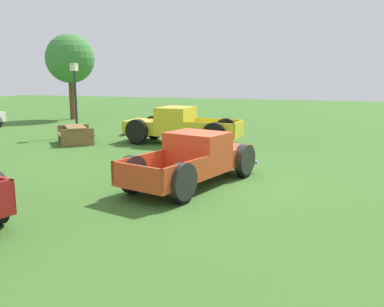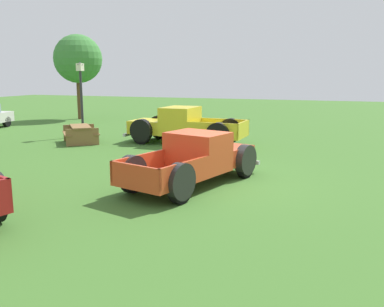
{
  "view_description": "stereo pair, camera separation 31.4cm",
  "coord_description": "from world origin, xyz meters",
  "px_view_note": "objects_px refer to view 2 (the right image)",
  "views": [
    {
      "loc": [
        -11.52,
        -3.03,
        3.1
      ],
      "look_at": [
        -0.52,
        0.58,
        0.9
      ],
      "focal_mm": 39.6,
      "sensor_mm": 36.0,
      "label": 1
    },
    {
      "loc": [
        -11.41,
        -3.33,
        3.1
      ],
      "look_at": [
        -0.52,
        0.58,
        0.9
      ],
      "focal_mm": 39.6,
      "sensor_mm": 36.0,
      "label": 2
    }
  ],
  "objects_px": {
    "pickup_truck_behind_right": "(179,126)",
    "oak_tree_west": "(78,59)",
    "lamp_post_near": "(81,98)",
    "pickup_truck_foreground": "(199,159)",
    "picnic_table": "(81,132)"
  },
  "relations": [
    {
      "from": "pickup_truck_behind_right",
      "to": "oak_tree_west",
      "type": "distance_m",
      "value": 13.0
    },
    {
      "from": "pickup_truck_behind_right",
      "to": "lamp_post_near",
      "type": "distance_m",
      "value": 5.4
    },
    {
      "from": "lamp_post_near",
      "to": "pickup_truck_foreground",
      "type": "bearing_deg",
      "value": -128.39
    },
    {
      "from": "oak_tree_west",
      "to": "lamp_post_near",
      "type": "bearing_deg",
      "value": -144.97
    },
    {
      "from": "lamp_post_near",
      "to": "pickup_truck_behind_right",
      "type": "bearing_deg",
      "value": -93.46
    },
    {
      "from": "pickup_truck_foreground",
      "to": "oak_tree_west",
      "type": "bearing_deg",
      "value": 44.22
    },
    {
      "from": "picnic_table",
      "to": "oak_tree_west",
      "type": "bearing_deg",
      "value": 34.28
    },
    {
      "from": "pickup_truck_foreground",
      "to": "oak_tree_west",
      "type": "height_order",
      "value": "oak_tree_west"
    },
    {
      "from": "pickup_truck_behind_right",
      "to": "oak_tree_west",
      "type": "xyz_separation_m",
      "value": [
        7.36,
        10.21,
        3.26
      ]
    },
    {
      "from": "pickup_truck_behind_right",
      "to": "picnic_table",
      "type": "height_order",
      "value": "pickup_truck_behind_right"
    },
    {
      "from": "oak_tree_west",
      "to": "pickup_truck_behind_right",
      "type": "bearing_deg",
      "value": -125.81
    },
    {
      "from": "pickup_truck_foreground",
      "to": "pickup_truck_behind_right",
      "type": "height_order",
      "value": "pickup_truck_behind_right"
    },
    {
      "from": "pickup_truck_foreground",
      "to": "pickup_truck_behind_right",
      "type": "distance_m",
      "value": 7.03
    },
    {
      "from": "picnic_table",
      "to": "oak_tree_west",
      "type": "relative_size",
      "value": 0.41
    },
    {
      "from": "picnic_table",
      "to": "oak_tree_west",
      "type": "distance_m",
      "value": 11.2
    }
  ]
}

